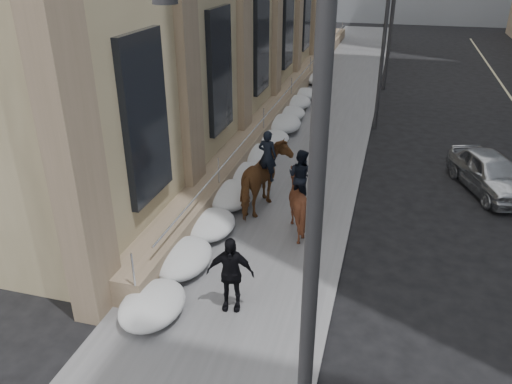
# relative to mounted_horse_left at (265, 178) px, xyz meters

# --- Properties ---
(ground) EXTENTS (140.00, 140.00, 0.00)m
(ground) POSITION_rel_mounted_horse_left_xyz_m (0.18, -4.01, -1.26)
(ground) COLOR black
(ground) RESTS_ON ground
(sidewalk) EXTENTS (5.00, 80.00, 0.12)m
(sidewalk) POSITION_rel_mounted_horse_left_xyz_m (0.18, 5.99, -1.20)
(sidewalk) COLOR #5B5A5D
(sidewalk) RESTS_ON ground
(curb) EXTENTS (0.24, 80.00, 0.12)m
(curb) POSITION_rel_mounted_horse_left_xyz_m (2.80, 5.99, -1.20)
(curb) COLOR slate
(curb) RESTS_ON ground
(streetlight_near) EXTENTS (1.71, 0.24, 8.00)m
(streetlight_near) POSITION_rel_mounted_horse_left_xyz_m (2.92, -10.01, 3.32)
(streetlight_near) COLOR #2D2D30
(streetlight_near) RESTS_ON ground
(streetlight_mid) EXTENTS (1.71, 0.24, 8.00)m
(streetlight_mid) POSITION_rel_mounted_horse_left_xyz_m (2.92, 9.99, 3.32)
(streetlight_mid) COLOR #2D2D30
(streetlight_mid) RESTS_ON ground
(traffic_signal) EXTENTS (4.10, 0.22, 6.00)m
(traffic_signal) POSITION_rel_mounted_horse_left_xyz_m (2.26, 17.99, 2.75)
(traffic_signal) COLOR #2D2D30
(traffic_signal) RESTS_ON ground
(snow_bank) EXTENTS (1.70, 18.10, 0.76)m
(snow_bank) POSITION_rel_mounted_horse_left_xyz_m (-1.24, 4.10, -0.79)
(snow_bank) COLOR silver
(snow_bank) RESTS_ON sidewalk
(mounted_horse_left) EXTENTS (1.46, 2.69, 2.74)m
(mounted_horse_left) POSITION_rel_mounted_horse_left_xyz_m (0.00, 0.00, 0.00)
(mounted_horse_left) COLOR #513118
(mounted_horse_left) RESTS_ON sidewalk
(mounted_horse_right) EXTENTS (1.97, 2.08, 2.58)m
(mounted_horse_right) POSITION_rel_mounted_horse_left_xyz_m (1.29, -0.98, -0.08)
(mounted_horse_right) COLOR #3E1F11
(mounted_horse_right) RESTS_ON sidewalk
(pedestrian) EXTENTS (1.21, 0.67, 1.96)m
(pedestrian) POSITION_rel_mounted_horse_left_xyz_m (0.49, -5.22, -0.16)
(pedestrian) COLOR black
(pedestrian) RESTS_ON sidewalk
(car_silver) EXTENTS (3.08, 4.60, 1.45)m
(car_silver) POSITION_rel_mounted_horse_left_xyz_m (7.51, 3.79, -0.53)
(car_silver) COLOR #AAAEB2
(car_silver) RESTS_ON ground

